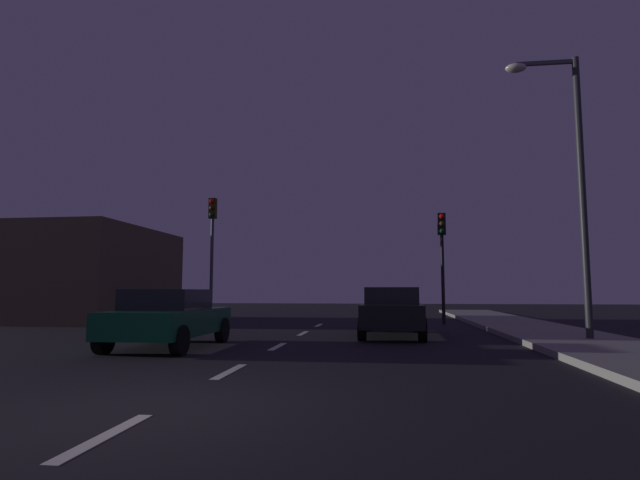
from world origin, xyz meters
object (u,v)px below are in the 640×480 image
at_px(traffic_signal_left, 212,235).
at_px(street_lamp_right, 570,169).
at_px(traffic_signal_right, 442,245).
at_px(car_adjacent_lane, 169,317).
at_px(car_stopped_ahead, 392,311).

xyz_separation_m(traffic_signal_left, street_lamp_right, (12.37, -7.17, 0.80)).
relative_size(traffic_signal_left, traffic_signal_right, 1.19).
distance_m(car_adjacent_lane, street_lamp_right, 10.99).
xyz_separation_m(traffic_signal_right, car_adjacent_lane, (-7.50, -9.34, -2.48)).
bearing_deg(traffic_signal_right, traffic_signal_left, 179.99).
bearing_deg(street_lamp_right, car_stopped_ahead, 161.40).
distance_m(traffic_signal_left, traffic_signal_right, 9.83).
bearing_deg(traffic_signal_left, car_stopped_ahead, -36.06).
xyz_separation_m(car_stopped_ahead, street_lamp_right, (4.71, -1.58, 3.81)).
height_order(car_adjacent_lane, street_lamp_right, street_lamp_right).
relative_size(traffic_signal_left, car_stopped_ahead, 1.25).
xyz_separation_m(traffic_signal_right, street_lamp_right, (2.56, -7.17, 1.36)).
bearing_deg(traffic_signal_left, traffic_signal_right, -0.01).
distance_m(car_stopped_ahead, car_adjacent_lane, 6.54).
xyz_separation_m(traffic_signal_left, traffic_signal_right, (9.81, -0.00, -0.55)).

